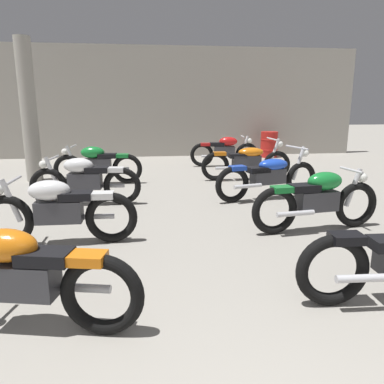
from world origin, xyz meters
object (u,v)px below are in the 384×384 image
(motorcycle_right_row_2, at_px, (318,199))
(motorcycle_left_row_3, at_px, (84,180))
(support_pillar, at_px, (29,111))
(motorcycle_left_row_1, at_px, (19,276))
(motorcycle_right_row_4, at_px, (247,161))
(motorcycle_left_row_4, at_px, (97,164))
(oil_drum, at_px, (269,144))
(motorcycle_left_row_2, at_px, (58,210))
(motorcycle_right_row_3, at_px, (269,175))
(motorcycle_right_row_5, at_px, (225,150))

(motorcycle_right_row_2, bearing_deg, motorcycle_left_row_3, 151.88)
(support_pillar, bearing_deg, motorcycle_left_row_3, -57.73)
(motorcycle_left_row_1, height_order, motorcycle_right_row_4, motorcycle_right_row_4)
(motorcycle_left_row_4, bearing_deg, motorcycle_left_row_1, -89.65)
(motorcycle_left_row_4, bearing_deg, oil_drum, 35.18)
(motorcycle_left_row_2, height_order, motorcycle_right_row_3, motorcycle_right_row_3)
(motorcycle_left_row_1, relative_size, motorcycle_left_row_2, 0.99)
(support_pillar, xyz_separation_m, oil_drum, (6.74, 3.12, -1.18))
(motorcycle_left_row_2, distance_m, motorcycle_right_row_3, 3.93)
(support_pillar, bearing_deg, motorcycle_left_row_2, -71.43)
(motorcycle_left_row_2, relative_size, motorcycle_left_row_4, 1.00)
(support_pillar, distance_m, motorcycle_left_row_1, 6.51)
(motorcycle_left_row_4, distance_m, motorcycle_right_row_5, 3.89)
(motorcycle_right_row_3, distance_m, oil_drum, 5.81)
(motorcycle_right_row_5, bearing_deg, motorcycle_left_row_2, -120.76)
(motorcycle_left_row_4, height_order, motorcycle_right_row_2, same)
(motorcycle_right_row_4, bearing_deg, motorcycle_right_row_3, -92.93)
(motorcycle_left_row_2, relative_size, motorcycle_right_row_3, 0.92)
(motorcycle_left_row_1, height_order, motorcycle_left_row_4, same)
(motorcycle_right_row_3, xyz_separation_m, motorcycle_right_row_4, (0.09, 1.85, 0.00))
(motorcycle_left_row_1, height_order, motorcycle_right_row_2, same)
(support_pillar, height_order, motorcycle_right_row_2, support_pillar)
(motorcycle_right_row_4, height_order, motorcycle_right_row_5, motorcycle_right_row_4)
(motorcycle_left_row_4, xyz_separation_m, oil_drum, (5.23, 3.68, -0.03))
(motorcycle_left_row_2, relative_size, motorcycle_right_row_5, 1.00)
(oil_drum, bearing_deg, motorcycle_left_row_1, -119.07)
(motorcycle_left_row_4, relative_size, motorcycle_right_row_3, 0.92)
(motorcycle_left_row_3, height_order, motorcycle_right_row_5, same)
(motorcycle_right_row_2, height_order, motorcycle_right_row_4, motorcycle_right_row_4)
(motorcycle_right_row_2, xyz_separation_m, oil_drum, (1.77, 7.34, -0.03))
(support_pillar, height_order, motorcycle_left_row_2, support_pillar)
(motorcycle_left_row_3, bearing_deg, oil_drum, 46.26)
(motorcycle_left_row_2, height_order, motorcycle_right_row_4, motorcycle_right_row_4)
(motorcycle_right_row_2, relative_size, motorcycle_right_row_5, 1.00)
(support_pillar, distance_m, motorcycle_right_row_3, 5.55)
(motorcycle_left_row_2, height_order, motorcycle_right_row_5, same)
(motorcycle_left_row_1, xyz_separation_m, motorcycle_right_row_2, (3.42, 2.00, 0.00))
(motorcycle_left_row_1, distance_m, motorcycle_left_row_3, 3.86)
(support_pillar, relative_size, motorcycle_left_row_1, 1.65)
(oil_drum, bearing_deg, motorcycle_left_row_4, -144.82)
(motorcycle_left_row_4, bearing_deg, motorcycle_left_row_3, -90.71)
(motorcycle_right_row_4, bearing_deg, motorcycle_right_row_2, -90.02)
(motorcycle_left_row_1, distance_m, oil_drum, 10.69)
(motorcycle_right_row_5, bearing_deg, motorcycle_right_row_2, -88.92)
(motorcycle_left_row_1, relative_size, motorcycle_left_row_4, 0.99)
(motorcycle_left_row_3, distance_m, oil_drum, 7.59)
(support_pillar, distance_m, motorcycle_right_row_5, 5.19)
(motorcycle_left_row_3, bearing_deg, support_pillar, 122.27)
(motorcycle_left_row_1, bearing_deg, motorcycle_left_row_2, 93.06)
(motorcycle_left_row_1, xyz_separation_m, motorcycle_right_row_5, (3.31, 7.65, 0.00))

